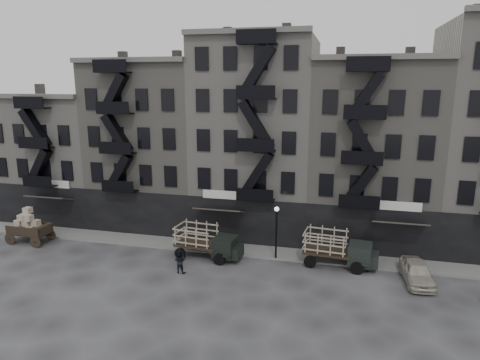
% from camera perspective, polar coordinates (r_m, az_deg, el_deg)
% --- Properties ---
extents(ground, '(140.00, 140.00, 0.00)m').
position_cam_1_polar(ground, '(32.08, -1.38, -11.87)').
color(ground, '#38383A').
rests_on(ground, ground).
extents(sidewalk, '(55.00, 2.50, 0.15)m').
position_cam_1_polar(sidewalk, '(35.37, 0.21, -9.26)').
color(sidewalk, slate).
rests_on(sidewalk, ground).
extents(building_west, '(10.00, 11.35, 13.20)m').
position_cam_1_polar(building_west, '(47.47, -22.14, 3.03)').
color(building_west, '#9C988F').
rests_on(building_west, ground).
extents(building_midwest, '(10.00, 11.35, 16.20)m').
position_cam_1_polar(building_midwest, '(42.20, -11.17, 4.66)').
color(building_midwest, gray).
rests_on(building_midwest, ground).
extents(building_center, '(10.00, 11.35, 18.20)m').
position_cam_1_polar(building_center, '(38.96, 2.32, 5.69)').
color(building_center, '#9C988F').
rests_on(building_center, ground).
extents(building_mideast, '(10.00, 11.35, 16.20)m').
position_cam_1_polar(building_mideast, '(38.43, 17.11, 3.50)').
color(building_mideast, gray).
rests_on(building_mideast, ground).
extents(lamp_post, '(0.36, 0.36, 4.28)m').
position_cam_1_polar(lamp_post, '(32.82, 4.87, -6.07)').
color(lamp_post, black).
rests_on(lamp_post, ground).
extents(wagon, '(3.64, 2.06, 3.02)m').
position_cam_1_polar(wagon, '(40.72, -26.44, -5.17)').
color(wagon, black).
rests_on(wagon, ground).
extents(stake_truck_west, '(5.40, 2.63, 2.62)m').
position_cam_1_polar(stake_truck_west, '(33.66, -4.46, -7.90)').
color(stake_truck_west, black).
rests_on(stake_truck_west, ground).
extents(stake_truck_east, '(5.54, 2.67, 2.70)m').
position_cam_1_polar(stake_truck_east, '(32.91, 12.97, -8.63)').
color(stake_truck_east, black).
rests_on(stake_truck_east, ground).
extents(car_east, '(2.13, 4.52, 1.50)m').
position_cam_1_polar(car_east, '(32.34, 22.51, -11.27)').
color(car_east, '#B5AEA2').
rests_on(car_east, ground).
extents(pedestrian_mid, '(0.92, 0.75, 1.78)m').
position_cam_1_polar(pedestrian_mid, '(31.56, -8.03, -10.67)').
color(pedestrian_mid, black).
rests_on(pedestrian_mid, ground).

